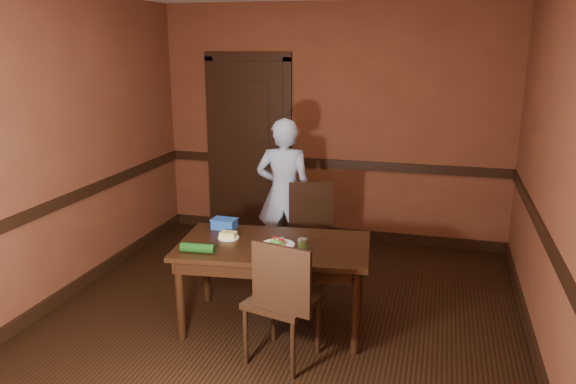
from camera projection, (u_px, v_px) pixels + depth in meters
The scene contains 21 objects.
floor at pixel (277, 325), 4.65m from camera, with size 4.00×4.50×0.01m, color black.
wall_back at pixel (332, 125), 6.39m from camera, with size 4.00×0.02×2.70m, color brown.
wall_front at pixel (112, 284), 2.20m from camera, with size 4.00×0.02×2.70m, color brown.
wall_left at pixel (53, 152), 4.81m from camera, with size 0.02×4.50×2.70m, color brown.
wall_right at pixel (560, 183), 3.78m from camera, with size 0.02×4.50×2.70m, color brown.
dado_back at pixel (331, 164), 6.49m from camera, with size 4.00×0.03×0.10m, color black.
dado_left at pixel (60, 203), 4.92m from camera, with size 0.03×4.50×0.10m, color black.
dado_right at pixel (549, 245), 3.90m from camera, with size 0.03×4.50×0.10m, color black.
baseboard_back at pixel (330, 232), 6.71m from camera, with size 4.00×0.03×0.12m, color black.
baseboard_left at pixel (69, 291), 5.14m from camera, with size 0.03×4.50×0.12m, color black.
baseboard_right at pixel (535, 353), 4.12m from camera, with size 0.03×4.50×0.12m, color black.
door at pixel (249, 144), 6.68m from camera, with size 1.05×0.07×2.20m.
dining_table at pixel (274, 285), 4.57m from camera, with size 1.51×0.85×0.71m, color black.
chair_far at pixel (300, 234), 5.42m from camera, with size 0.44×0.44×0.95m, color black, non-canonical shape.
chair_near at pixel (282, 299), 4.04m from camera, with size 0.45×0.45×0.96m, color black, non-canonical shape.
person at pixel (284, 193), 5.72m from camera, with size 0.56×0.37×1.54m, color #ADC5E7.
sandwich_plate at pixel (278, 244), 4.41m from camera, with size 0.27×0.27×0.07m.
sauce_jar at pixel (302, 244), 4.34m from camera, with size 0.08×0.08×0.09m.
cheese_saucer at pixel (228, 236), 4.59m from camera, with size 0.17×0.17×0.05m.
food_tub at pixel (224, 224), 4.83m from camera, with size 0.22×0.15×0.09m.
wrapped_veg at pixel (198, 248), 4.28m from camera, with size 0.07×0.07×0.26m, color #133D10.
Camera 1 is at (1.21, -4.02, 2.27)m, focal length 35.00 mm.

